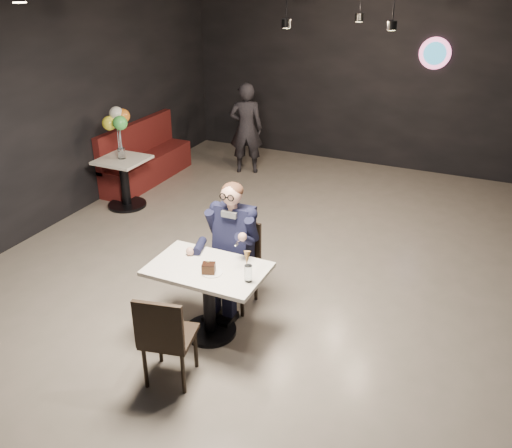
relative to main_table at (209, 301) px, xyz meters
The scene contains 17 objects.
floor 1.20m from the main_table, 74.43° to the left, with size 9.00×9.00×0.00m, color gray.
wall_sign 5.91m from the main_table, 78.76° to the left, with size 0.50×0.06×0.50m, color pink, non-canonical shape.
pendant_lights 4.00m from the main_table, 84.34° to the left, with size 1.40×1.20×0.36m, color black.
main_table is the anchor object (origin of this frame).
chair_far 0.56m from the main_table, 90.00° to the left, with size 0.42×0.46×0.92m, color black.
chair_near 0.70m from the main_table, 90.00° to the right, with size 0.42×0.46×0.92m, color black.
seated_man 0.65m from the main_table, 90.00° to the left, with size 0.60×0.80×1.44m, color black.
dessert_plate 0.40m from the main_table, 40.06° to the right, with size 0.20×0.20×0.01m, color white.
cake_slice 0.44m from the main_table, 54.58° to the right, with size 0.12×0.10×0.08m, color black.
mint_leaf 0.48m from the main_table, 56.30° to the right, with size 0.06×0.04×0.01m, color green.
sundae_glass 0.64m from the main_table, ahead, with size 0.07×0.07×0.16m, color silver.
wafer_cone 0.76m from the main_table, ahead, with size 0.06×0.06×0.12m, color tan.
booth_bench 4.35m from the main_table, 132.64° to the left, with size 0.49×1.96×0.98m, color #440E0F.
side_table 3.44m from the main_table, 140.28° to the left, with size 0.66×0.66×0.82m, color silver.
balloon_vase 3.47m from the main_table, 140.28° to the left, with size 0.10×0.10×0.16m, color silver.
balloon_bunch 3.53m from the main_table, 140.28° to the left, with size 0.37×0.37×0.61m, color #FFF835.
passerby 4.61m from the main_table, 110.97° to the left, with size 0.56×0.37×1.55m, color black.
Camera 1 is at (1.93, -4.90, 3.34)m, focal length 38.00 mm.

